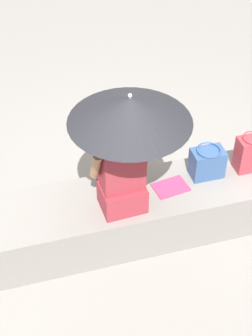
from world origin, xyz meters
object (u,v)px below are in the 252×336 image
tote_bag_canvas (207,163)px  parasol (130,110)px  handbag_black (250,153)px  magazine (171,187)px  person_seated (122,170)px

tote_bag_canvas → parasol: bearing=13.8°
handbag_black → tote_bag_canvas: (0.38, -0.02, -0.03)m
handbag_black → tote_bag_canvas: 0.38m
handbag_black → magazine: (0.72, 0.06, -0.16)m
parasol → tote_bag_canvas: (-0.73, -0.18, -0.79)m
handbag_black → magazine: size_ratio=1.20×
parasol → magazine: bearing=-165.0°
magazine → person_seated: bearing=3.8°
tote_bag_canvas → person_seated: bearing=12.3°
parasol → magazine: size_ratio=3.76×
person_seated → parasol: parasol is taller
magazine → tote_bag_canvas: bearing=-176.1°
handbag_black → magazine: bearing=4.5°
handbag_black → parasol: bearing=8.2°
handbag_black → person_seated: bearing=7.5°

